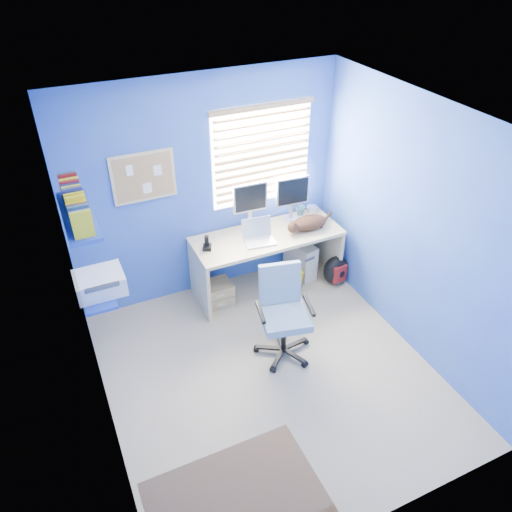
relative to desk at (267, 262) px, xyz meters
name	(u,v)px	position (x,y,z in m)	size (l,w,h in m)	color
floor	(270,374)	(-0.57, -1.26, -0.37)	(3.00, 3.20, 0.00)	tan
ceiling	(276,125)	(-0.57, -1.26, 2.13)	(3.00, 3.20, 0.00)	white
wall_back	(206,191)	(-0.57, 0.34, 0.88)	(3.00, 0.01, 2.50)	#3B71C2
wall_front	(391,416)	(-0.57, -2.86, 0.88)	(3.00, 0.01, 2.50)	#3B71C2
wall_left	(88,322)	(-2.07, -1.26, 0.88)	(0.01, 3.20, 2.50)	#3B71C2
wall_right	(416,231)	(0.93, -1.26, 0.88)	(0.01, 3.20, 2.50)	#3B71C2
desk	(267,262)	(0.00, 0.00, 0.00)	(1.69, 0.65, 0.74)	tan
laptop	(260,233)	(-0.14, -0.10, 0.48)	(0.33, 0.26, 0.22)	silver
monitor_left	(249,205)	(-0.10, 0.26, 0.64)	(0.40, 0.12, 0.54)	silver
monitor_right	(291,198)	(0.41, 0.21, 0.64)	(0.40, 0.12, 0.54)	silver
phone	(207,242)	(-0.71, 0.01, 0.45)	(0.09, 0.11, 0.17)	black
mug	(300,211)	(0.56, 0.25, 0.42)	(0.10, 0.09, 0.10)	#316569
cd_spindle	(312,209)	(0.72, 0.25, 0.41)	(0.13, 0.13, 0.07)	silver
cat	(309,223)	(0.49, -0.08, 0.45)	(0.44, 0.23, 0.16)	black
tower_pc	(300,258)	(0.49, 0.08, -0.14)	(0.19, 0.44, 0.45)	beige
drawer_boxes	(216,293)	(-0.64, -0.02, -0.23)	(0.35, 0.28, 0.27)	tan
yellow_book	(298,277)	(0.35, -0.12, -0.25)	(0.03, 0.17, 0.24)	yellow
backpack	(336,270)	(0.79, -0.26, -0.19)	(0.31, 0.24, 0.37)	black
office_chair	(283,324)	(-0.31, -1.01, -0.01)	(0.66, 0.66, 0.95)	black
window_blinds	(262,156)	(0.08, 0.31, 1.18)	(1.15, 0.05, 1.10)	white
corkboard	(144,177)	(-1.22, 0.33, 1.18)	(0.64, 0.02, 0.52)	tan
wall_shelves	(87,245)	(-1.92, -0.51, 1.06)	(0.42, 0.90, 1.05)	#203CA7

